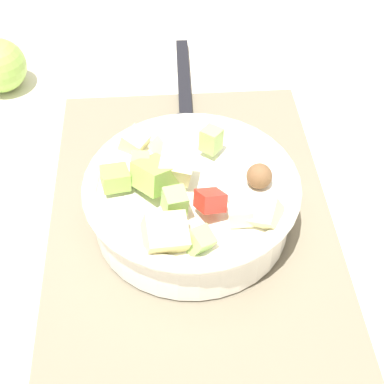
{
  "coord_description": "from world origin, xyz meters",
  "views": [
    {
      "loc": [
        -0.45,
        0.03,
        0.51
      ],
      "look_at": [
        -0.01,
        -0.0,
        0.05
      ],
      "focal_mm": 54.56,
      "sensor_mm": 36.0,
      "label": 1
    }
  ],
  "objects": [
    {
      "name": "ground_plane",
      "position": [
        0.0,
        0.0,
        0.0
      ],
      "size": [
        2.4,
        2.4,
        0.0
      ],
      "primitive_type": "plane",
      "color": "silver"
    },
    {
      "name": "salad_bowl",
      "position": [
        -0.01,
        0.0,
        0.05
      ],
      "size": [
        0.23,
        0.23,
        0.1
      ],
      "color": "white",
      "rests_on": "placemat"
    },
    {
      "name": "serving_spoon",
      "position": [
        0.21,
        -0.01,
        0.01
      ],
      "size": [
        0.24,
        0.04,
        0.01
      ],
      "color": "black",
      "rests_on": "placemat"
    },
    {
      "name": "placemat",
      "position": [
        0.0,
        0.0,
        0.0
      ],
      "size": [
        0.47,
        0.32,
        0.01
      ],
      "primitive_type": "cube",
      "color": "#756B56",
      "rests_on": "ground_plane"
    }
  ]
}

